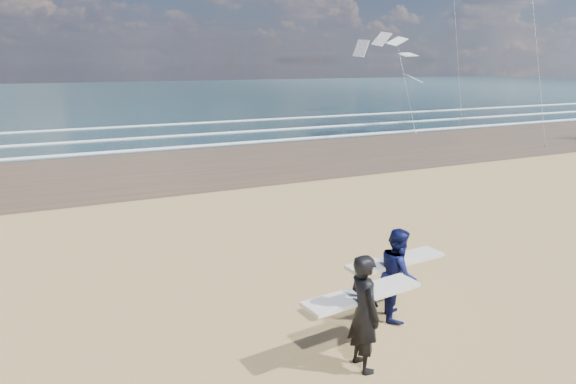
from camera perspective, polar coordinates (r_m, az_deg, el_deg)
wet_sand_strip at (r=34.53m, az=18.83°, el=5.46°), size 220.00×12.00×0.01m
ocean at (r=82.20m, az=-8.49°, el=10.83°), size 220.00×100.00×0.02m
foam_breakers at (r=42.30m, az=9.32°, el=7.61°), size 220.00×11.70×0.05m
surfer_near at (r=8.59m, az=8.43°, el=-12.90°), size 2.25×1.11×1.98m
surfer_far at (r=10.34m, az=12.11°, el=-8.73°), size 2.24×1.25×1.82m
kite_1 at (r=39.34m, az=12.61°, el=13.22°), size 6.30×4.79×7.53m
kite_5 at (r=52.22m, az=18.14°, el=16.92°), size 4.71×4.62×15.16m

